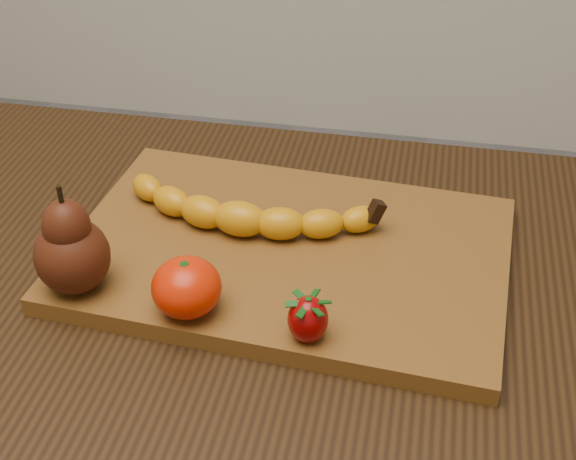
% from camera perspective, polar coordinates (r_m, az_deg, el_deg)
% --- Properties ---
extents(table, '(1.00, 0.70, 0.76)m').
position_cam_1_polar(table, '(0.88, -6.56, -9.22)').
color(table, black).
rests_on(table, ground).
extents(cutting_board, '(0.47, 0.33, 0.02)m').
position_cam_1_polar(cutting_board, '(0.84, 0.00, -1.66)').
color(cutting_board, brown).
rests_on(cutting_board, table).
extents(banana, '(0.25, 0.08, 0.04)m').
position_cam_1_polar(banana, '(0.84, -3.44, 0.80)').
color(banana, orange).
rests_on(banana, cutting_board).
extents(pear, '(0.07, 0.07, 0.11)m').
position_cam_1_polar(pear, '(0.78, -15.32, -0.61)').
color(pear, '#42190A').
rests_on(pear, cutting_board).
extents(mandarin, '(0.08, 0.08, 0.06)m').
position_cam_1_polar(mandarin, '(0.74, -7.24, -4.07)').
color(mandarin, red).
rests_on(mandarin, cutting_board).
extents(strawberry, '(0.05, 0.05, 0.05)m').
position_cam_1_polar(strawberry, '(0.71, 1.42, -6.26)').
color(strawberry, '#870304').
rests_on(strawberry, cutting_board).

